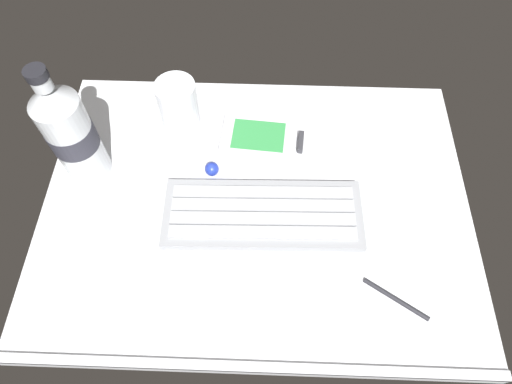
{
  "coord_description": "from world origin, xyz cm",
  "views": [
    {
      "loc": [
        1.1,
        -32.22,
        58.12
      ],
      "look_at": [
        0.0,
        0.0,
        3.0
      ],
      "focal_mm": 30.96,
      "sensor_mm": 36.0,
      "label": 1
    }
  ],
  "objects": [
    {
      "name": "stylus_pen",
      "position": [
        19.19,
        -14.21,
        0.35
      ],
      "size": [
        8.38,
        5.71,
        0.7
      ],
      "primitive_type": "cylinder",
      "rotation": [
        0.0,
        1.57,
        -0.57
      ],
      "color": "#26262B",
      "rests_on": "ground_plane"
    },
    {
      "name": "keyboard",
      "position": [
        1.08,
        -2.44,
        0.81
      ],
      "size": [
        29.23,
        11.63,
        1.7
      ],
      "color": "#93969B",
      "rests_on": "ground_plane"
    },
    {
      "name": "ground_plane",
      "position": [
        0.0,
        -0.23,
        -0.99
      ],
      "size": [
        64.0,
        48.0,
        2.8
      ],
      "color": "silver"
    },
    {
      "name": "handheld_device",
      "position": [
        0.66,
        11.49,
        0.73
      ],
      "size": [
        13.23,
        8.57,
        1.5
      ],
      "color": "silver",
      "rests_on": "ground_plane"
    },
    {
      "name": "trackball_mouse",
      "position": [
        -7.0,
        5.0,
        1.1
      ],
      "size": [
        2.2,
        2.2,
        2.2
      ],
      "primitive_type": "sphere",
      "color": "#2338B2",
      "rests_on": "ground_plane"
    },
    {
      "name": "juice_cup",
      "position": [
        -12.98,
        15.1,
        3.91
      ],
      "size": [
        6.4,
        6.4,
        8.5
      ],
      "color": "silver",
      "rests_on": "ground_plane"
    },
    {
      "name": "water_bottle",
      "position": [
        -26.26,
        5.28,
        9.01
      ],
      "size": [
        6.73,
        6.73,
        20.8
      ],
      "color": "silver",
      "rests_on": "ground_plane"
    }
  ]
}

